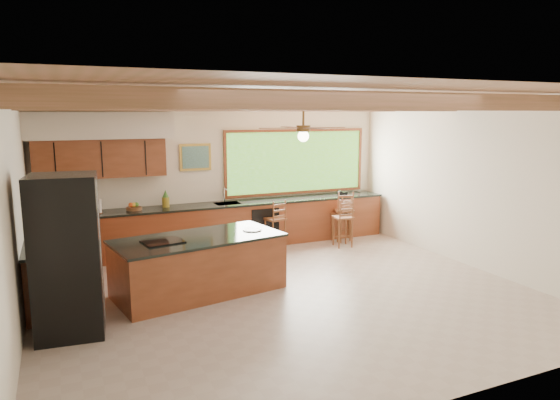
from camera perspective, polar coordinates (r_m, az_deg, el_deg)
name	(u,v)px	position (r m, az deg, el deg)	size (l,w,h in m)	color
ground	(287,293)	(7.76, 0.86, -10.61)	(7.20, 7.20, 0.00)	#BBA99B
room_shell	(260,146)	(7.82, -2.25, 6.19)	(7.27, 6.54, 3.02)	silver
counter_run	(193,233)	(9.65, -9.91, -3.77)	(7.12, 3.10, 1.26)	brown
island	(199,265)	(7.77, -9.25, -7.30)	(2.67, 1.59, 0.89)	brown
refrigerator	(67,256)	(6.65, -23.17, -5.90)	(0.85, 0.83, 2.00)	black
bar_stool_a	(276,220)	(10.03, -0.45, -2.29)	(0.42, 0.42, 1.02)	brown
bar_stool_b	(345,211)	(10.75, 7.46, -1.30)	(0.50, 0.50, 1.09)	brown
bar_stool_c	(344,218)	(10.27, 7.37, -2.10)	(0.40, 0.40, 1.01)	brown
bar_stool_d	(343,215)	(10.74, 7.19, -1.69)	(0.42, 0.42, 0.97)	brown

